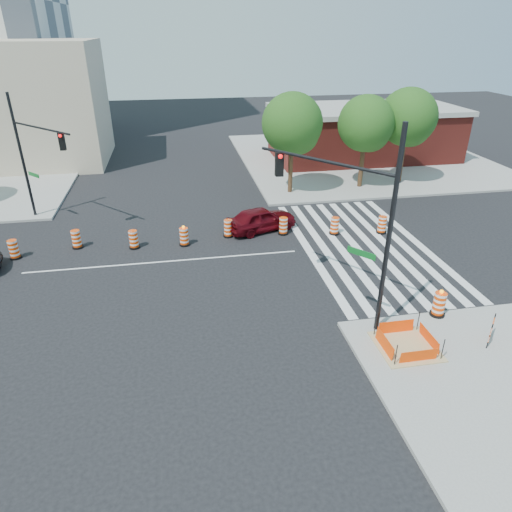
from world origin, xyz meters
name	(u,v)px	position (x,y,z in m)	size (l,w,h in m)	color
ground	(165,262)	(0.00, 0.00, 0.00)	(120.00, 120.00, 0.00)	black
sidewalk_ne	(361,157)	(18.00, 18.00, 0.07)	(22.00, 22.00, 0.15)	gray
crosswalk_east	(363,246)	(10.95, 0.00, 0.01)	(6.75, 13.50, 0.01)	silver
lane_centerline	(165,262)	(0.00, 0.00, 0.01)	(14.00, 0.12, 0.01)	silver
excavation_pit	(406,345)	(9.00, -9.00, 0.22)	(2.20, 2.20, 0.90)	tan
brick_storefront	(363,133)	(18.00, 18.00, 2.32)	(16.50, 8.50, 4.60)	maroon
beige_midrise	(17,104)	(-12.00, 22.00, 5.00)	(14.00, 10.00, 10.00)	#C1AF94
red_coupe	(261,219)	(5.74, 3.16, 0.72)	(1.70, 4.23, 1.44)	#4F060D
signal_pole_se	(350,206)	(7.32, -6.35, 4.96)	(3.89, 4.91, 8.10)	black
signal_pole_nw	(33,149)	(-7.09, 6.67, 4.60)	(3.95, 4.23, 7.49)	black
pit_drum	(439,305)	(11.27, -7.24, 0.66)	(0.62, 0.62, 1.22)	black
barricade	(491,330)	(12.24, -9.29, 0.74)	(0.65, 0.71, 1.08)	#EC3F04
tree_north_c	(293,127)	(9.10, 9.43, 4.78)	(4.19, 4.19, 7.12)	#382314
tree_north_d	(366,127)	(14.60, 9.74, 4.55)	(3.99, 3.99, 6.79)	#382314
tree_north_e	(408,120)	(18.02, 10.21, 4.80)	(4.20, 4.20, 7.15)	#382314
median_drum_1	(14,250)	(-7.75, 1.81, 0.48)	(0.60, 0.60, 1.02)	black
median_drum_2	(77,240)	(-4.73, 2.57, 0.48)	(0.60, 0.60, 1.02)	black
median_drum_3	(134,240)	(-1.63, 1.98, 0.48)	(0.60, 0.60, 1.02)	black
median_drum_4	(184,237)	(1.12, 1.86, 0.49)	(0.60, 0.60, 1.18)	black
median_drum_5	(228,229)	(3.68, 2.59, 0.48)	(0.60, 0.60, 1.02)	black
median_drum_6	(283,226)	(6.91, 2.37, 0.48)	(0.60, 0.60, 1.02)	black
median_drum_7	(335,226)	(9.88, 1.85, 0.48)	(0.60, 0.60, 1.02)	black
median_drum_8	(382,225)	(12.69, 1.51, 0.48)	(0.60, 0.60, 1.02)	black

